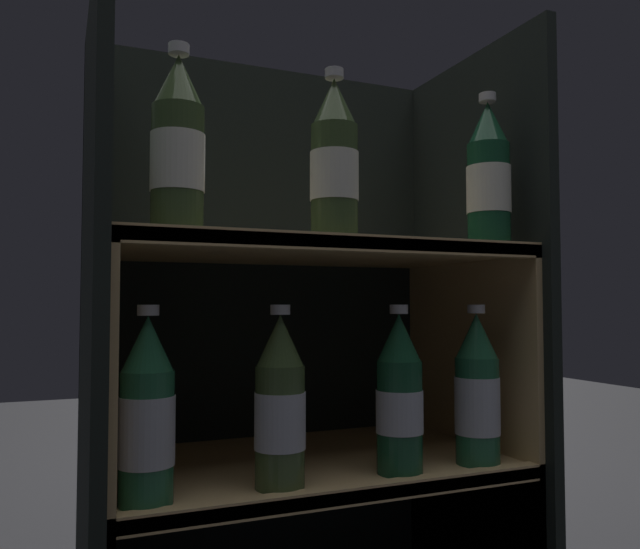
{
  "coord_description": "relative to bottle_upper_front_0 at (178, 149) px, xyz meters",
  "views": [
    {
      "loc": [
        -0.39,
        -0.78,
        0.53
      ],
      "look_at": [
        0.0,
        0.14,
        0.58
      ],
      "focal_mm": 35.0,
      "sensor_mm": 36.0,
      "label": 1
    }
  ],
  "objects": [
    {
      "name": "bottle_upper_front_2",
      "position": [
        0.51,
        0.0,
        0.0
      ],
      "size": [
        0.07,
        0.07,
        0.26
      ],
      "color": "#144228",
      "rests_on": "shelf_upper"
    },
    {
      "name": "bottle_lower_front_0",
      "position": [
        -0.04,
        0.0,
        -0.35
      ],
      "size": [
        0.07,
        0.07,
        0.26
      ],
      "color": "#1E5638",
      "rests_on": "shelf_lower"
    },
    {
      "name": "fridge_side_left",
      "position": [
        -0.1,
        0.14,
        -0.24
      ],
      "size": [
        0.02,
        0.43,
        1.01
      ],
      "primitive_type": "cube",
      "color": "black",
      "rests_on": "ground_plane"
    },
    {
      "name": "fridge_back_wall",
      "position": [
        0.24,
        0.35,
        -0.24
      ],
      "size": [
        0.7,
        0.02,
        1.01
      ],
      "primitive_type": "cube",
      "color": "black",
      "rests_on": "ground_plane"
    },
    {
      "name": "bottle_lower_front_1",
      "position": [
        0.15,
        -0.0,
        -0.35
      ],
      "size": [
        0.07,
        0.07,
        0.26
      ],
      "color": "#384C28",
      "rests_on": "shelf_lower"
    },
    {
      "name": "bottle_lower_front_3",
      "position": [
        0.48,
        0.0,
        -0.35
      ],
      "size": [
        0.07,
        0.07,
        0.26
      ],
      "color": "#1E5638",
      "rests_on": "shelf_lower"
    },
    {
      "name": "bottle_lower_front_2",
      "position": [
        0.34,
        -0.0,
        -0.35
      ],
      "size": [
        0.07,
        0.07,
        0.26
      ],
      "color": "#144228",
      "rests_on": "shelf_lower"
    },
    {
      "name": "bottle_upper_front_1",
      "position": [
        0.23,
        -0.0,
        0.0
      ],
      "size": [
        0.07,
        0.07,
        0.26
      ],
      "color": "#384C28",
      "rests_on": "shelf_upper"
    },
    {
      "name": "shelf_upper",
      "position": [
        0.24,
        0.13,
        -0.29
      ],
      "size": [
        0.66,
        0.39,
        0.63
      ],
      "color": "tan",
      "rests_on": "ground_plane"
    },
    {
      "name": "fridge_side_right",
      "position": [
        0.58,
        0.14,
        -0.24
      ],
      "size": [
        0.02,
        0.43,
        1.01
      ],
      "primitive_type": "cube",
      "color": "black",
      "rests_on": "ground_plane"
    },
    {
      "name": "shelf_lower",
      "position": [
        0.24,
        0.13,
        -0.52
      ],
      "size": [
        0.66,
        0.39,
        0.28
      ],
      "color": "tan",
      "rests_on": "ground_plane"
    },
    {
      "name": "bottle_upper_front_0",
      "position": [
        0.0,
        0.0,
        0.0
      ],
      "size": [
        0.07,
        0.07,
        0.26
      ],
      "color": "#384C28",
      "rests_on": "shelf_upper"
    }
  ]
}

